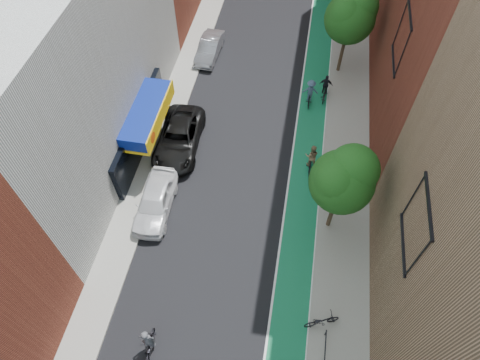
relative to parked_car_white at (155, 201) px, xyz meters
The scene contains 14 objects.
bike_lane 18.73m from the parked_car_white, 62.63° to the left, with size 2.00×68.00×0.01m, color #14743E.
sidewalk_left 16.69m from the parked_car_white, 94.82° to the left, with size 2.00×68.00×0.15m, color gray.
sidewalk_right 20.00m from the parked_car_white, 56.26° to the left, with size 3.00×68.00×0.15m, color gray.
building_left_white 9.44m from the parked_car_white, 144.20° to the left, with size 8.00×20.00×12.00m, color silver.
tree_near 10.96m from the parked_car_white, ahead, with size 3.40×3.36×6.42m.
tree_mid 18.32m from the parked_car_white, 55.00° to the left, with size 3.55×3.53×6.74m.
parked_car_white is the anchor object (origin of this frame).
parked_car_black 5.04m from the parked_car_white, 88.87° to the left, with size 2.68×5.81×1.62m, color black.
parked_car_silver 14.80m from the parked_car_white, 90.00° to the left, with size 1.49×4.28×1.41m, color gray.
cyclist_lead 8.14m from the parked_car_white, 75.42° to the right, with size 0.81×1.89×2.22m.
cyclist_lane_near 9.97m from the parked_car_white, 28.11° to the left, with size 0.85×1.69×2.07m.
cyclist_lane_mid 14.79m from the parked_car_white, 51.03° to the left, with size 0.96×1.88×1.95m.
cyclist_lane_far 13.49m from the parked_car_white, 52.30° to the left, with size 1.14×1.53×2.06m.
parked_bike_far 11.44m from the parked_car_white, 27.50° to the right, with size 0.63×1.82×0.96m, color black.
Camera 1 is at (2.74, -3.33, 21.88)m, focal length 32.00 mm.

